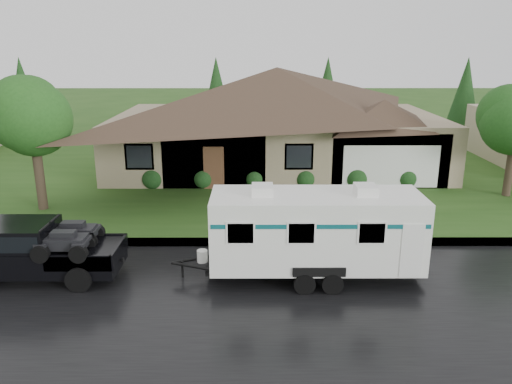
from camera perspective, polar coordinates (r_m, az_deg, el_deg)
ground at (r=16.19m, az=-2.84°, el=-8.98°), size 140.00×140.00×0.00m
road at (r=14.42m, az=-3.21°, el=-12.39°), size 140.00×8.00×0.01m
curb at (r=18.22m, az=-2.53°, el=-5.73°), size 140.00×0.50×0.15m
lawn at (r=30.40m, az=-1.58°, el=3.40°), size 140.00×26.00×0.15m
house_main at (r=28.68m, az=2.96°, el=9.73°), size 19.44×10.80×6.90m
tree_left_green at (r=22.63m, az=-24.24°, el=7.92°), size 3.48×3.48×5.76m
shrub_row at (r=24.75m, az=2.74°, el=1.71°), size 13.60×1.00×1.00m
pickup_truck at (r=16.86m, az=-24.64°, el=-5.93°), size 5.40×2.05×1.80m
travel_trailer at (r=15.24m, az=6.84°, el=-4.29°), size 6.66×2.34×2.99m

